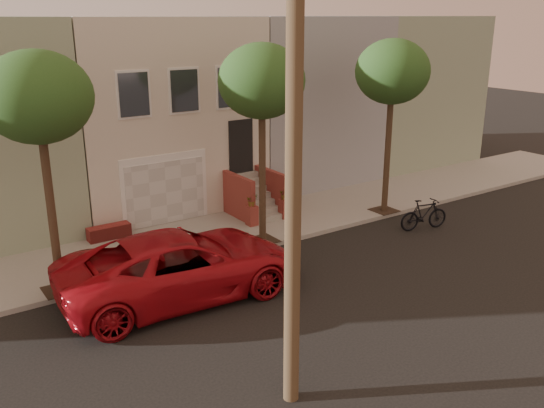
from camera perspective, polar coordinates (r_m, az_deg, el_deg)
ground at (r=15.92m, az=3.85°, el=-9.02°), size 90.00×90.00×0.00m
sidewalk at (r=20.00m, az=-5.60°, el=-3.05°), size 40.00×3.70×0.15m
house_row at (r=24.26m, az=-12.61°, el=9.05°), size 33.10×11.70×7.00m
tree_left at (r=15.51m, az=-21.81°, el=9.46°), size 2.70×2.57×6.30m
tree_mid at (r=18.06m, az=-1.00°, el=11.73°), size 2.70×2.57×6.30m
tree_right at (r=21.55m, az=11.63°, el=12.38°), size 2.70×2.57×6.30m
pickup_truck at (r=15.76m, az=-8.88°, el=-5.90°), size 6.58×3.33×1.78m
motorcycle at (r=21.17m, az=14.55°, el=-0.98°), size 1.92×0.96×1.11m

